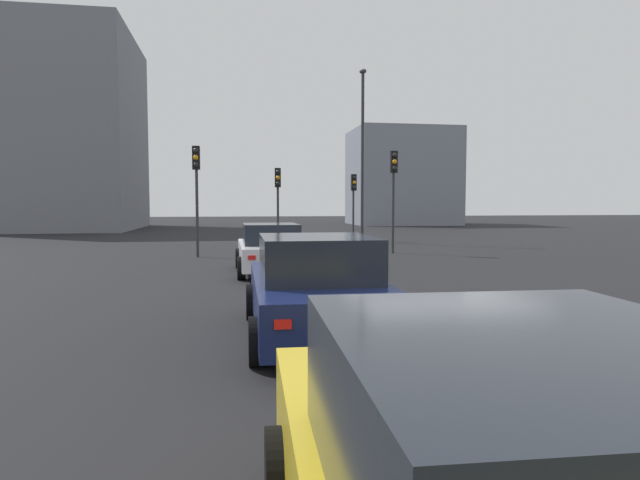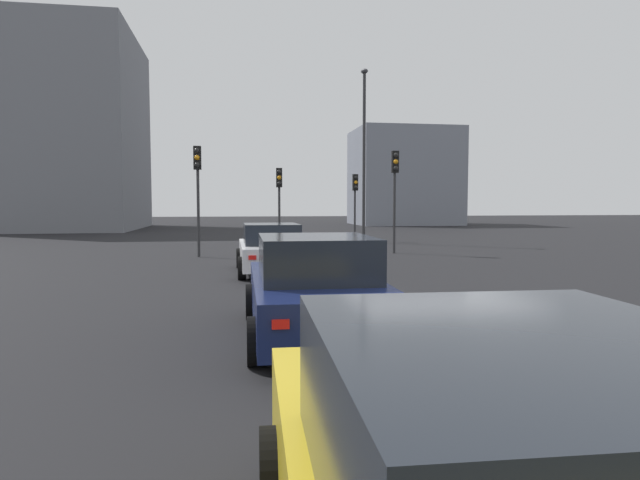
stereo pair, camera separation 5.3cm
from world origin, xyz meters
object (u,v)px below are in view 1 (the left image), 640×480
at_px(traffic_light_near_right, 394,180).
at_px(traffic_light_far_left, 354,193).
at_px(car_navy_right_second, 315,289).
at_px(street_lamp_kerbside, 363,144).
at_px(car_white_right_lead, 270,249).
at_px(traffic_light_far_right, 278,190).
at_px(traffic_light_near_left, 196,178).

height_order(traffic_light_near_right, traffic_light_far_left, traffic_light_near_right).
distance_m(car_navy_right_second, street_lamp_kerbside, 21.17).
relative_size(car_white_right_lead, car_navy_right_second, 0.97).
xyz_separation_m(car_white_right_lead, traffic_light_far_right, (9.30, -1.06, 1.98)).
xyz_separation_m(traffic_light_near_left, street_lamp_kerbside, (6.68, -8.23, 2.16)).
relative_size(car_navy_right_second, traffic_light_far_left, 1.25).
xyz_separation_m(traffic_light_near_left, traffic_light_near_right, (0.35, -8.00, -0.02)).
xyz_separation_m(traffic_light_near_right, traffic_light_far_right, (3.71, 4.50, -0.35)).
distance_m(traffic_light_far_left, street_lamp_kerbside, 2.89).
relative_size(car_navy_right_second, traffic_light_far_right, 1.24).
height_order(traffic_light_near_left, street_lamp_kerbside, street_lamp_kerbside).
relative_size(traffic_light_near_left, traffic_light_far_right, 1.15).
distance_m(car_white_right_lead, traffic_light_near_right, 8.22).
height_order(traffic_light_far_left, traffic_light_far_right, traffic_light_far_right).
height_order(car_white_right_lead, traffic_light_near_right, traffic_light_near_right).
bearing_deg(car_white_right_lead, traffic_light_near_right, -45.17).
height_order(traffic_light_near_left, traffic_light_near_right, traffic_light_near_left).
xyz_separation_m(car_navy_right_second, street_lamp_kerbside, (19.90, -5.68, 4.48)).
distance_m(traffic_light_near_left, traffic_light_far_left, 11.35).
bearing_deg(traffic_light_far_left, traffic_light_near_right, -5.08).
height_order(car_white_right_lead, car_navy_right_second, car_navy_right_second).
xyz_separation_m(car_white_right_lead, street_lamp_kerbside, (11.92, -5.79, 4.52)).
bearing_deg(traffic_light_near_left, traffic_light_far_right, 142.85).
bearing_deg(car_white_right_lead, street_lamp_kerbside, -26.24).
distance_m(traffic_light_near_left, traffic_light_near_right, 8.00).
distance_m(car_white_right_lead, traffic_light_near_left, 6.24).
distance_m(traffic_light_near_right, traffic_light_far_left, 7.64).
bearing_deg(street_lamp_kerbside, traffic_light_far_right, 118.97).
xyz_separation_m(car_navy_right_second, traffic_light_far_right, (17.28, -0.95, 1.94)).
relative_size(traffic_light_far_right, street_lamp_kerbside, 0.41).
distance_m(traffic_light_near_right, street_lamp_kerbside, 6.70).
bearing_deg(traffic_light_near_right, traffic_light_far_right, -126.40).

